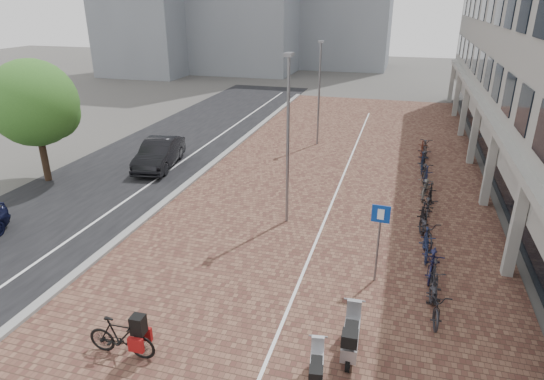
# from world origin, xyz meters

# --- Properties ---
(ground) EXTENTS (140.00, 140.00, 0.00)m
(ground) POSITION_xyz_m (0.00, 0.00, 0.00)
(ground) COLOR #474442
(ground) RESTS_ON ground
(plaza_brick) EXTENTS (14.50, 42.00, 0.04)m
(plaza_brick) POSITION_xyz_m (2.00, 12.00, 0.01)
(plaza_brick) COLOR brown
(plaza_brick) RESTS_ON ground
(street_asphalt) EXTENTS (8.00, 50.00, 0.03)m
(street_asphalt) POSITION_xyz_m (-9.00, 12.00, 0.01)
(street_asphalt) COLOR black
(street_asphalt) RESTS_ON ground
(curb) EXTENTS (0.35, 42.00, 0.14)m
(curb) POSITION_xyz_m (-5.10, 12.00, 0.07)
(curb) COLOR gray
(curb) RESTS_ON ground
(lane_line) EXTENTS (0.12, 44.00, 0.00)m
(lane_line) POSITION_xyz_m (-7.00, 12.00, 0.02)
(lane_line) COLOR white
(lane_line) RESTS_ON street_asphalt
(parking_line) EXTENTS (0.10, 30.00, 0.00)m
(parking_line) POSITION_xyz_m (2.20, 12.00, 0.04)
(parking_line) COLOR white
(parking_line) RESTS_ON plaza_brick
(car_dark) EXTENTS (2.42, 4.88, 1.54)m
(car_dark) POSITION_xyz_m (-7.78, 10.58, 0.77)
(car_dark) COLOR black
(car_dark) RESTS_ON ground
(hero_bike) EXTENTS (1.90, 0.58, 1.33)m
(hero_bike) POSITION_xyz_m (-1.47, -2.92, 0.59)
(hero_bike) COLOR black
(hero_bike) RESTS_ON ground
(scooter_front) EXTENTS (0.67, 1.53, 1.02)m
(scooter_front) POSITION_xyz_m (3.55, -2.50, 0.51)
(scooter_front) COLOR #B4B4B9
(scooter_front) RESTS_ON ground
(scooter_back) EXTENTS (0.63, 1.84, 1.25)m
(scooter_back) POSITION_xyz_m (4.20, -1.22, 0.62)
(scooter_back) COLOR #96969A
(scooter_back) RESTS_ON ground
(parking_sign) EXTENTS (0.57, 0.10, 2.74)m
(parking_sign) POSITION_xyz_m (4.56, 2.38, 1.87)
(parking_sign) COLOR slate
(parking_sign) RESTS_ON ground
(lamp_near) EXTENTS (0.12, 0.12, 6.75)m
(lamp_near) POSITION_xyz_m (0.68, 5.88, 3.38)
(lamp_near) COLOR gray
(lamp_near) RESTS_ON ground
(lamp_far) EXTENTS (0.12, 0.12, 6.30)m
(lamp_far) POSITION_xyz_m (-0.22, 17.25, 3.15)
(lamp_far) COLOR slate
(lamp_far) RESTS_ON ground
(street_tree) EXTENTS (4.19, 4.19, 6.09)m
(street_tree) POSITION_xyz_m (-12.19, 7.24, 3.87)
(street_tree) COLOR #382619
(street_tree) RESTS_ON ground
(bike_row) EXTENTS (1.17, 18.11, 1.05)m
(bike_row) POSITION_xyz_m (6.28, 9.05, 0.52)
(bike_row) COLOR black
(bike_row) RESTS_ON ground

